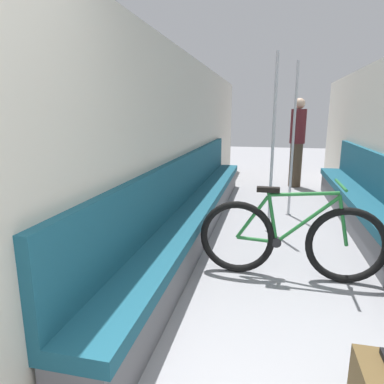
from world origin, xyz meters
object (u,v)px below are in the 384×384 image
Objects in this scene: bench_seat_row_right at (378,218)px; passenger_standing at (297,142)px; bicycle at (290,239)px; bench_seat_row_left at (197,207)px; grab_pole_near at (293,143)px; grab_pole_far at (273,148)px.

passenger_standing reaches higher than bench_seat_row_right.
bicycle is 4.22m from passenger_standing.
bench_seat_row_left is 1.73m from grab_pole_near.
grab_pole_near and grab_pole_far have the same top height.
bench_seat_row_left is at bearing -138.90° from grab_pole_near.
passenger_standing is at bearing 82.47° from bicycle.
bicycle is (-1.01, -1.02, 0.05)m from bench_seat_row_right.
grab_pole_near is (-0.91, 1.03, 0.74)m from bench_seat_row_right.
bicycle is at bearing -81.63° from grab_pole_far.
passenger_standing is at bearing 80.41° from grab_pole_far.
bench_seat_row_left is at bearing 180.00° from bench_seat_row_right.
grab_pole_far is at bearing -109.19° from grab_pole_near.
grab_pole_far is at bearing 95.15° from bicycle.
passenger_standing is (1.39, 3.15, 0.60)m from bench_seat_row_left.
grab_pole_near reaches higher than bench_seat_row_left.
passenger_standing is at bearing 102.44° from bench_seat_row_right.
bench_seat_row_left is 2.09m from bench_seat_row_right.
bicycle is 1.43m from grab_pole_far.
bench_seat_row_right is 2.68× the size of grab_pole_near.
bench_seat_row_left is 2.68× the size of grab_pole_far.
bicycle is 0.76× the size of grab_pole_far.
bench_seat_row_right is 3.29× the size of passenger_standing.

